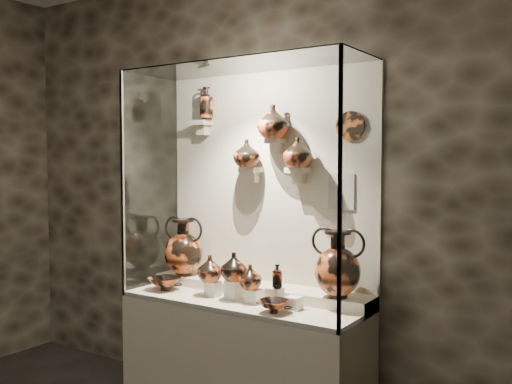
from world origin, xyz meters
TOP-DOWN VIEW (x-y plane):
  - wall_back at (0.00, 2.50)m, footprint 5.00×0.02m
  - plinth at (0.00, 2.18)m, footprint 1.70×0.60m
  - front_tier at (0.00, 2.18)m, footprint 1.68×0.58m
  - rear_tier at (0.00, 2.35)m, footprint 1.70×0.25m
  - back_panel at (0.00, 2.50)m, footprint 1.70×0.03m
  - glass_front at (0.00, 1.88)m, footprint 1.70×0.01m
  - glass_left at (-0.85, 2.18)m, footprint 0.01×0.60m
  - glass_right at (0.85, 2.18)m, footprint 0.01×0.60m
  - glass_top at (0.00, 2.18)m, footprint 1.70×0.60m
  - frame_post_left at (-0.84, 1.89)m, footprint 0.02×0.02m
  - frame_post_right at (0.84, 1.89)m, footprint 0.02×0.02m
  - pedestal_a at (-0.22, 2.13)m, footprint 0.09×0.09m
  - pedestal_b at (-0.05, 2.13)m, footprint 0.09×0.09m
  - pedestal_c at (0.12, 2.13)m, footprint 0.09×0.09m
  - pedestal_d at (0.28, 2.13)m, footprint 0.09×0.09m
  - pedestal_e at (0.42, 2.13)m, footprint 0.09×0.09m
  - bracket_ul at (-0.55, 2.42)m, footprint 0.14×0.12m
  - bracket_ca at (-0.10, 2.42)m, footprint 0.14×0.12m
  - bracket_cb at (0.10, 2.42)m, footprint 0.10×0.12m
  - bracket_cc at (0.28, 2.42)m, footprint 0.14×0.12m
  - amphora_left at (-0.63, 2.30)m, footprint 0.42×0.42m
  - amphora_right at (0.64, 2.30)m, footprint 0.35×0.35m
  - jug_a at (-0.24, 2.12)m, footprint 0.23×0.23m
  - jug_b at (-0.03, 2.11)m, footprint 0.24×0.24m
  - jug_c at (0.10, 2.11)m, footprint 0.17×0.17m
  - lekythos_small at (0.31, 2.11)m, footprint 0.10×0.10m
  - kylix_left at (-0.61, 2.07)m, footprint 0.36×0.33m
  - kylix_right at (0.36, 1.99)m, footprint 0.28×0.25m
  - lekythos_tall at (-0.49, 2.41)m, footprint 0.14×0.14m
  - ovoid_vase_a at (-0.11, 2.37)m, footprint 0.21×0.21m
  - ovoid_vase_b at (0.12, 2.36)m, footprint 0.29×0.29m
  - ovoid_vase_c at (0.30, 2.37)m, footprint 0.25×0.25m
  - wall_plate at (0.64, 2.47)m, footprint 0.19×0.02m
  - info_placard at (0.58, 2.47)m, footprint 0.18×0.01m

SIDE VIEW (x-z plane):
  - plinth at x=0.00m, z-range 0.00..0.80m
  - front_tier at x=0.00m, z-range 0.80..0.83m
  - rear_tier at x=0.00m, z-range 0.80..0.90m
  - pedestal_e at x=0.42m, z-range 0.83..0.91m
  - pedestal_c at x=0.12m, z-range 0.83..0.92m
  - kylix_right at x=0.36m, z-range 0.83..0.93m
  - pedestal_a at x=-0.22m, z-range 0.83..0.93m
  - kylix_left at x=-0.61m, z-range 0.83..0.95m
  - pedestal_d at x=0.28m, z-range 0.83..0.95m
  - pedestal_b at x=-0.05m, z-range 0.83..0.96m
  - jug_c at x=0.10m, z-range 0.92..1.08m
  - jug_a at x=-0.24m, z-range 0.93..1.11m
  - lekythos_small at x=0.31m, z-range 0.95..1.13m
  - jug_b at x=-0.03m, z-range 0.96..1.15m
  - amphora_left at x=-0.63m, z-range 0.90..1.33m
  - amphora_right at x=0.64m, z-range 0.90..1.33m
  - info_placard at x=0.58m, z-range 1.44..1.68m
  - wall_back at x=0.00m, z-range 0.00..3.20m
  - back_panel at x=0.00m, z-range 0.80..2.40m
  - glass_front at x=0.00m, z-range 0.80..2.40m
  - glass_left at x=-0.85m, z-range 0.80..2.40m
  - glass_right at x=0.85m, z-range 0.80..2.40m
  - frame_post_left at x=-0.84m, z-range 0.80..2.40m
  - frame_post_right at x=0.84m, z-range 0.80..2.40m
  - bracket_ca at x=-0.10m, z-range 1.68..1.72m
  - bracket_cc at x=0.28m, z-range 1.68..1.72m
  - ovoid_vase_a at x=-0.11m, z-range 1.72..1.92m
  - ovoid_vase_c at x=0.30m, z-range 1.72..1.92m
  - bracket_cb at x=0.10m, z-range 1.88..1.92m
  - wall_plate at x=0.64m, z-range 1.89..2.09m
  - ovoid_vase_b at x=0.12m, z-range 1.92..2.15m
  - bracket_ul at x=-0.55m, z-range 2.03..2.07m
  - lekythos_tall at x=-0.49m, z-range 2.07..2.34m
  - glass_top at x=0.00m, z-range 2.39..2.40m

